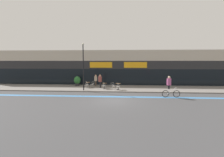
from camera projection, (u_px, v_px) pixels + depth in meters
The scene contains 17 objects.
ground_plane at pixel (114, 101), 16.17m from camera, with size 120.00×120.00×0.00m, color #424244.
sidewalk_slab at pixel (117, 88), 23.36m from camera, with size 40.00×5.50×0.12m, color slate.
storefront_facade at pixel (119, 68), 27.77m from camera, with size 40.00×4.06×5.31m.
bike_lane_stripe at pixel (115, 97), 18.13m from camera, with size 36.00×0.70×0.01m, color #3D7AB7.
bistro_table_0 at pixel (88, 84), 23.61m from camera, with size 0.62×0.62×0.71m.
bistro_table_1 at pixel (104, 85), 22.64m from camera, with size 0.63×0.63×0.73m.
bistro_table_2 at pixel (118, 85), 21.87m from camera, with size 0.66×0.66×0.78m.
cafe_chair_0_near at pixel (87, 84), 22.98m from camera, with size 0.41×0.58×0.90m.
cafe_chair_0_side at pixel (92, 84), 23.55m from camera, with size 0.59×0.44×0.90m.
cafe_chair_1_near at pixel (104, 85), 22.01m from camera, with size 0.40×0.58×0.90m.
cafe_chair_2_near at pixel (118, 86), 21.25m from camera, with size 0.43×0.59×0.90m.
cafe_chair_2_side at pixel (113, 85), 21.91m from camera, with size 0.58×0.41×0.90m.
planter_pot at pixel (77, 81), 25.33m from camera, with size 0.94×0.94×1.36m.
lamp_post at pixel (83, 63), 21.18m from camera, with size 0.26×0.26×5.74m.
cyclist_0 at pixel (170, 85), 17.77m from camera, with size 1.83×0.48×2.18m.
pedestrian_near_end at pixel (100, 80), 23.26m from camera, with size 0.51×0.51×1.77m.
pedestrian_far_end at pixel (96, 79), 24.77m from camera, with size 0.49×0.49×1.65m.
Camera 1 is at (1.03, -15.84, 3.71)m, focal length 28.00 mm.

